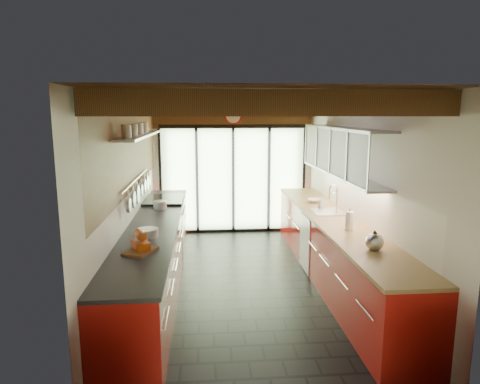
{
  "coord_description": "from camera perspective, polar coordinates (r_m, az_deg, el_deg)",
  "views": [
    {
      "loc": [
        -0.57,
        -5.79,
        2.39
      ],
      "look_at": [
        -0.05,
        0.4,
        1.25
      ],
      "focal_mm": 32.0,
      "sensor_mm": 36.0,
      "label": 1
    }
  ],
  "objects": [
    {
      "name": "ground",
      "position": [
        6.29,
        0.8,
        -11.94
      ],
      "size": [
        5.5,
        5.5,
        0.0
      ],
      "primitive_type": "plane",
      "color": "black",
      "rests_on": "ground"
    },
    {
      "name": "room_shell",
      "position": [
        5.86,
        0.84,
        3.18
      ],
      "size": [
        5.5,
        5.5,
        5.5
      ],
      "color": "silver",
      "rests_on": "ground"
    },
    {
      "name": "ceiling_beams",
      "position": [
        6.19,
        0.51,
        11.07
      ],
      "size": [
        3.14,
        5.06,
        4.9
      ],
      "color": "#593316",
      "rests_on": "ground"
    },
    {
      "name": "glass_door",
      "position": [
        8.53,
        -0.92,
        5.5
      ],
      "size": [
        2.95,
        0.1,
        2.9
      ],
      "color": "#C6EAAD",
      "rests_on": "ground"
    },
    {
      "name": "left_counter",
      "position": [
        6.14,
        -11.23,
        -8.11
      ],
      "size": [
        0.68,
        5.0,
        0.92
      ],
      "color": "#AF1711",
      "rests_on": "ground"
    },
    {
      "name": "range_stove",
      "position": [
        7.52,
        -10.02,
        -4.54
      ],
      "size": [
        0.66,
        0.9,
        0.97
      ],
      "color": "silver",
      "rests_on": "ground"
    },
    {
      "name": "right_counter",
      "position": [
        6.37,
        12.38,
        -7.47
      ],
      "size": [
        0.68,
        5.0,
        0.92
      ],
      "color": "#AF1711",
      "rests_on": "ground"
    },
    {
      "name": "sink_assembly",
      "position": [
        6.62,
        11.66,
        -2.29
      ],
      "size": [
        0.45,
        0.52,
        0.43
      ],
      "color": "silver",
      "rests_on": "right_counter"
    },
    {
      "name": "upper_cabinets_right",
      "position": [
        6.43,
        13.42,
        5.3
      ],
      "size": [
        0.34,
        3.0,
        3.0
      ],
      "color": "silver",
      "rests_on": "ground"
    },
    {
      "name": "left_wall_fixtures",
      "position": [
        6.18,
        -13.18,
        4.5
      ],
      "size": [
        0.28,
        2.6,
        0.96
      ],
      "color": "silver",
      "rests_on": "ground"
    },
    {
      "name": "stand_mixer",
      "position": [
        4.79,
        -13.07,
        -6.58
      ],
      "size": [
        0.24,
        0.3,
        0.24
      ],
      "color": "#C2470F",
      "rests_on": "left_counter"
    },
    {
      "name": "pot_large",
      "position": [
        6.77,
        -10.61,
        -1.74
      ],
      "size": [
        0.21,
        0.21,
        0.13
      ],
      "primitive_type": "cylinder",
      "rotation": [
        0.0,
        0.0,
        -0.02
      ],
      "color": "silver",
      "rests_on": "left_counter"
    },
    {
      "name": "pot_small",
      "position": [
        5.32,
        -12.22,
        -5.33
      ],
      "size": [
        0.27,
        0.27,
        0.1
      ],
      "primitive_type": "cylinder",
      "rotation": [
        0.0,
        0.0,
        -0.02
      ],
      "color": "silver",
      "rests_on": "left_counter"
    },
    {
      "name": "cutting_board",
      "position": [
        4.76,
        -13.13,
        -7.69
      ],
      "size": [
        0.38,
        0.43,
        0.03
      ],
      "primitive_type": "cube",
      "rotation": [
        0.0,
        0.0,
        -0.42
      ],
      "color": "brown",
      "rests_on": "left_counter"
    },
    {
      "name": "kettle",
      "position": [
        4.92,
        17.49,
        -6.23
      ],
      "size": [
        0.25,
        0.27,
        0.24
      ],
      "color": "silver",
      "rests_on": "right_counter"
    },
    {
      "name": "paper_towel",
      "position": [
        5.65,
        14.4,
        -3.76
      ],
      "size": [
        0.11,
        0.11,
        0.29
      ],
      "color": "white",
      "rests_on": "right_counter"
    },
    {
      "name": "soap_bottle",
      "position": [
        6.88,
        10.84,
        -1.36
      ],
      "size": [
        0.1,
        0.1,
        0.18
      ],
      "primitive_type": "imported",
      "rotation": [
        0.0,
        0.0,
        0.31
      ],
      "color": "silver",
      "rests_on": "right_counter"
    },
    {
      "name": "bowl",
      "position": [
        7.29,
        9.95,
        -1.16
      ],
      "size": [
        0.25,
        0.25,
        0.06
      ],
      "primitive_type": "imported",
      "rotation": [
        0.0,
        0.0,
        -0.1
      ],
      "color": "silver",
      "rests_on": "right_counter"
    }
  ]
}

